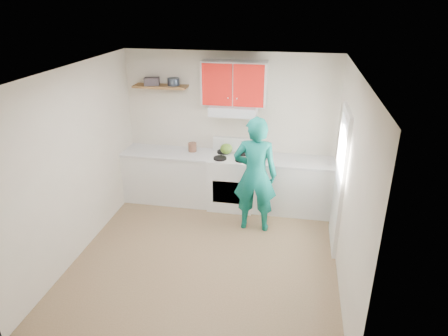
% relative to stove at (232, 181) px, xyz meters
% --- Properties ---
extents(floor, '(3.80, 3.80, 0.00)m').
position_rel_stove_xyz_m(floor, '(-0.10, -1.57, -0.46)').
color(floor, brown).
rests_on(floor, ground).
extents(ceiling, '(3.60, 3.80, 0.04)m').
position_rel_stove_xyz_m(ceiling, '(-0.10, -1.57, 2.14)').
color(ceiling, white).
rests_on(ceiling, floor).
extents(back_wall, '(3.60, 0.04, 2.60)m').
position_rel_stove_xyz_m(back_wall, '(-0.10, 0.32, 0.84)').
color(back_wall, beige).
rests_on(back_wall, floor).
extents(front_wall, '(3.60, 0.04, 2.60)m').
position_rel_stove_xyz_m(front_wall, '(-0.10, -3.47, 0.84)').
color(front_wall, beige).
rests_on(front_wall, floor).
extents(left_wall, '(0.04, 3.80, 2.60)m').
position_rel_stove_xyz_m(left_wall, '(-1.90, -1.57, 0.84)').
color(left_wall, beige).
rests_on(left_wall, floor).
extents(right_wall, '(0.04, 3.80, 2.60)m').
position_rel_stove_xyz_m(right_wall, '(1.70, -1.57, 0.84)').
color(right_wall, beige).
rests_on(right_wall, floor).
extents(door, '(0.05, 0.85, 2.05)m').
position_rel_stove_xyz_m(door, '(1.68, -0.88, 0.56)').
color(door, white).
rests_on(door, floor).
extents(door_glass, '(0.01, 0.55, 0.95)m').
position_rel_stove_xyz_m(door_glass, '(1.65, -0.88, 0.99)').
color(door_glass, white).
rests_on(door_glass, door).
extents(counter_left, '(1.52, 0.60, 0.90)m').
position_rel_stove_xyz_m(counter_left, '(-1.14, 0.02, -0.01)').
color(counter_left, silver).
rests_on(counter_left, floor).
extents(counter_right, '(1.32, 0.60, 0.90)m').
position_rel_stove_xyz_m(counter_right, '(1.04, 0.02, -0.01)').
color(counter_right, silver).
rests_on(counter_right, floor).
extents(stove, '(0.76, 0.65, 0.92)m').
position_rel_stove_xyz_m(stove, '(0.00, 0.00, 0.00)').
color(stove, white).
rests_on(stove, floor).
extents(range_hood, '(0.76, 0.44, 0.15)m').
position_rel_stove_xyz_m(range_hood, '(0.00, 0.10, 1.24)').
color(range_hood, silver).
rests_on(range_hood, back_wall).
extents(upper_cabinets, '(1.02, 0.33, 0.70)m').
position_rel_stove_xyz_m(upper_cabinets, '(0.00, 0.16, 1.66)').
color(upper_cabinets, red).
rests_on(upper_cabinets, back_wall).
extents(shelf, '(0.90, 0.30, 0.04)m').
position_rel_stove_xyz_m(shelf, '(-1.25, 0.18, 1.56)').
color(shelf, brown).
rests_on(shelf, back_wall).
extents(books, '(0.28, 0.23, 0.13)m').
position_rel_stove_xyz_m(books, '(-1.39, 0.15, 1.64)').
color(books, '#3A3339').
rests_on(books, shelf).
extents(tin, '(0.22, 0.22, 0.12)m').
position_rel_stove_xyz_m(tin, '(-1.03, 0.20, 1.64)').
color(tin, '#333D4C').
rests_on(tin, shelf).
extents(kettle, '(0.28, 0.28, 0.18)m').
position_rel_stove_xyz_m(kettle, '(-0.12, 0.11, 0.55)').
color(kettle, '#557F23').
rests_on(kettle, stove).
extents(crock, '(0.19, 0.19, 0.17)m').
position_rel_stove_xyz_m(crock, '(-0.72, 0.12, 0.53)').
color(crock, brown).
rests_on(crock, counter_left).
extents(cutting_board, '(0.35, 0.28, 0.02)m').
position_rel_stove_xyz_m(cutting_board, '(0.97, -0.06, 0.45)').
color(cutting_board, olive).
rests_on(cutting_board, counter_right).
extents(silicone_mat, '(0.27, 0.23, 0.01)m').
position_rel_stove_xyz_m(silicone_mat, '(1.52, 0.03, 0.44)').
color(silicone_mat, red).
rests_on(silicone_mat, counter_right).
extents(person, '(0.67, 0.45, 1.83)m').
position_rel_stove_xyz_m(person, '(0.46, -0.67, 0.45)').
color(person, '#0B675B').
rests_on(person, floor).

